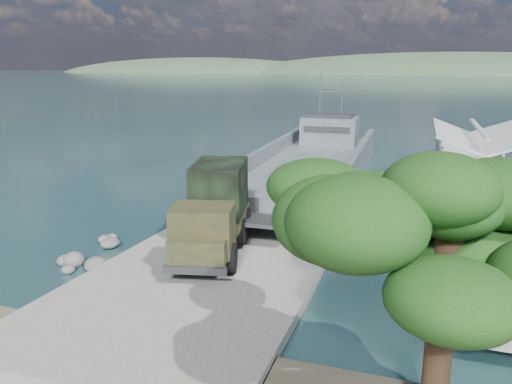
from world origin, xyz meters
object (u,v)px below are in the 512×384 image
at_px(soldier, 201,248).
at_px(overhang_tree, 424,226).
at_px(pier, 475,179).
at_px(military_truck, 215,209).
at_px(landing_craft, 311,169).

bearing_deg(soldier, overhang_tree, -53.07).
xyz_separation_m(pier, military_truck, (-13.73, -16.27, 0.97)).
distance_m(pier, overhang_tree, 27.52).
distance_m(pier, landing_craft, 13.28).
bearing_deg(landing_craft, military_truck, -93.67).
bearing_deg(soldier, landing_craft, 75.79).
distance_m(landing_craft, soldier, 22.11).
distance_m(pier, military_truck, 21.31).
xyz_separation_m(pier, overhang_tree, (-3.86, -26.89, 4.40)).
relative_size(soldier, overhang_tree, 0.22).
height_order(soldier, overhang_tree, overhang_tree).
height_order(landing_craft, overhang_tree, landing_craft).
distance_m(pier, soldier, 23.09).
bearing_deg(overhang_tree, soldier, 139.69).
xyz_separation_m(pier, landing_craft, (-12.84, 3.29, -0.79)).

